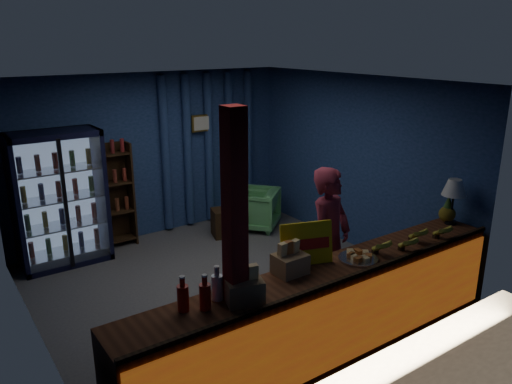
% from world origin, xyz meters
% --- Properties ---
extents(ground, '(4.60, 4.60, 0.00)m').
position_xyz_m(ground, '(0.00, 0.00, 0.00)').
color(ground, '#515154').
rests_on(ground, ground).
extents(room_walls, '(4.60, 4.60, 4.60)m').
position_xyz_m(room_walls, '(0.00, 0.00, 1.57)').
color(room_walls, navy).
rests_on(room_walls, ground).
extents(counter, '(4.40, 0.57, 0.99)m').
position_xyz_m(counter, '(0.00, -1.91, 0.48)').
color(counter, brown).
rests_on(counter, ground).
extents(support_post, '(0.16, 0.16, 2.60)m').
position_xyz_m(support_post, '(-1.05, -1.90, 1.30)').
color(support_post, maroon).
rests_on(support_post, ground).
extents(beverage_cooler, '(1.20, 0.62, 1.90)m').
position_xyz_m(beverage_cooler, '(-1.55, 1.92, 0.93)').
color(beverage_cooler, black).
rests_on(beverage_cooler, ground).
extents(bottle_shelf, '(0.50, 0.28, 1.60)m').
position_xyz_m(bottle_shelf, '(-0.70, 2.06, 0.79)').
color(bottle_shelf, '#372411').
rests_on(bottle_shelf, ground).
extents(curtain_folds, '(1.74, 0.14, 2.50)m').
position_xyz_m(curtain_folds, '(1.00, 2.14, 1.30)').
color(curtain_folds, navy).
rests_on(curtain_folds, room_walls).
extents(framed_picture, '(0.36, 0.04, 0.28)m').
position_xyz_m(framed_picture, '(0.85, 2.10, 1.75)').
color(framed_picture, gold).
rests_on(framed_picture, room_walls).
extents(shopkeeper, '(0.74, 0.60, 1.75)m').
position_xyz_m(shopkeeper, '(0.58, -1.31, 0.88)').
color(shopkeeper, maroon).
rests_on(shopkeeper, ground).
extents(green_chair, '(1.03, 1.04, 0.68)m').
position_xyz_m(green_chair, '(1.45, 1.43, 0.34)').
color(green_chair, '#5BB765').
rests_on(green_chair, ground).
extents(side_table, '(0.58, 0.49, 0.54)m').
position_xyz_m(side_table, '(0.89, 1.40, 0.23)').
color(side_table, '#372411').
rests_on(side_table, ground).
extents(yellow_sign, '(0.54, 0.27, 0.42)m').
position_xyz_m(yellow_sign, '(-0.09, -1.68, 1.16)').
color(yellow_sign, '#DFC00B').
rests_on(yellow_sign, counter).
extents(soda_bottles, '(0.58, 0.18, 0.31)m').
position_xyz_m(soda_bottles, '(-1.25, -1.83, 1.08)').
color(soda_bottles, red).
rests_on(soda_bottles, counter).
extents(snack_box_left, '(0.37, 0.34, 0.33)m').
position_xyz_m(snack_box_left, '(-1.00, -1.94, 1.07)').
color(snack_box_left, '#A3884F').
rests_on(snack_box_left, counter).
extents(snack_box_centre, '(0.30, 0.25, 0.32)m').
position_xyz_m(snack_box_centre, '(-0.35, -1.76, 1.06)').
color(snack_box_centre, '#A3884F').
rests_on(snack_box_centre, counter).
extents(pastry_tray, '(0.40, 0.40, 0.07)m').
position_xyz_m(pastry_tray, '(0.40, -1.91, 0.97)').
color(pastry_tray, silver).
rests_on(pastry_tray, counter).
extents(banana_bunches, '(1.13, 0.32, 0.18)m').
position_xyz_m(banana_bunches, '(1.10, -1.99, 1.04)').
color(banana_bunches, gold).
rests_on(banana_bunches, counter).
extents(table_lamp, '(0.28, 0.28, 0.56)m').
position_xyz_m(table_lamp, '(2.05, -1.83, 1.39)').
color(table_lamp, black).
rests_on(table_lamp, counter).
extents(pineapple, '(0.20, 0.20, 0.34)m').
position_xyz_m(pineapple, '(2.05, -1.77, 1.09)').
color(pineapple, olive).
rests_on(pineapple, counter).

